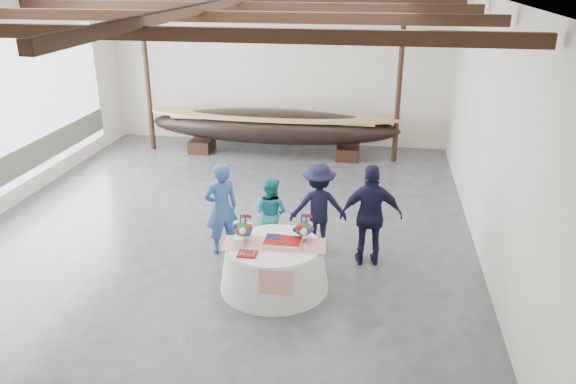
# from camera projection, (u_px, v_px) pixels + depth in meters

# --- Properties ---
(floor) EXTENTS (10.00, 12.00, 0.01)m
(floor) POSITION_uv_depth(u_px,v_px,m) (227.00, 223.00, 11.79)
(floor) COLOR #3D3D42
(floor) RESTS_ON ground
(wall_back) EXTENTS (10.00, 0.02, 4.50)m
(wall_back) POSITION_uv_depth(u_px,v_px,m) (277.00, 68.00, 16.43)
(wall_back) COLOR silver
(wall_back) RESTS_ON ground
(wall_front) EXTENTS (10.00, 0.02, 4.50)m
(wall_front) POSITION_uv_depth(u_px,v_px,m) (56.00, 274.00, 5.46)
(wall_front) COLOR silver
(wall_front) RESTS_ON ground
(wall_right) EXTENTS (0.02, 12.00, 4.50)m
(wall_right) POSITION_uv_depth(u_px,v_px,m) (489.00, 130.00, 10.19)
(wall_right) COLOR silver
(wall_right) RESTS_ON ground
(pavilion_structure) EXTENTS (9.80, 11.76, 4.50)m
(pavilion_structure) POSITION_uv_depth(u_px,v_px,m) (229.00, 22.00, 11.02)
(pavilion_structure) COLOR black
(pavilion_structure) RESTS_ON ground
(open_bay) EXTENTS (0.03, 7.00, 3.20)m
(open_bay) POSITION_uv_depth(u_px,v_px,m) (25.00, 117.00, 12.76)
(open_bay) COLOR silver
(open_bay) RESTS_ON ground
(longboat_display) EXTENTS (7.07, 1.41, 1.32)m
(longboat_display) POSITION_uv_depth(u_px,v_px,m) (273.00, 126.00, 15.74)
(longboat_display) COLOR black
(longboat_display) RESTS_ON ground
(banquet_table) EXTENTS (1.83, 1.83, 0.78)m
(banquet_table) POSITION_uv_depth(u_px,v_px,m) (274.00, 265.00, 9.35)
(banquet_table) COLOR white
(banquet_table) RESTS_ON ground
(tabletop_items) EXTENTS (1.73, 0.95, 0.40)m
(tabletop_items) POSITION_uv_depth(u_px,v_px,m) (271.00, 233.00, 9.25)
(tabletop_items) COLOR #B42412
(tabletop_items) RESTS_ON banquet_table
(guest_woman_blue) EXTENTS (0.76, 0.72, 1.76)m
(guest_woman_blue) POSITION_uv_depth(u_px,v_px,m) (222.00, 208.00, 10.34)
(guest_woman_blue) COLOR #294C85
(guest_woman_blue) RESTS_ON ground
(guest_woman_teal) EXTENTS (0.83, 0.73, 1.43)m
(guest_woman_teal) POSITION_uv_depth(u_px,v_px,m) (271.00, 213.00, 10.54)
(guest_woman_teal) COLOR teal
(guest_woman_teal) RESTS_ON ground
(guest_man_left) EXTENTS (1.18, 0.81, 1.68)m
(guest_man_left) POSITION_uv_depth(u_px,v_px,m) (319.00, 206.00, 10.51)
(guest_man_left) COLOR black
(guest_man_left) RESTS_ON ground
(guest_man_right) EXTENTS (1.15, 0.59, 1.88)m
(guest_man_right) POSITION_uv_depth(u_px,v_px,m) (371.00, 216.00, 9.88)
(guest_man_right) COLOR black
(guest_man_right) RESTS_ON ground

